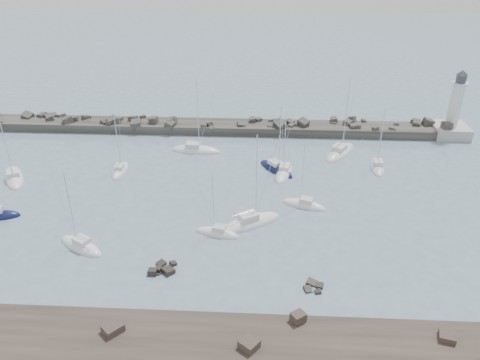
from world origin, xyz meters
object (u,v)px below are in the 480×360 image
object	(u,v)px
sailboat_7	(251,223)
sailboat_14	(81,246)
sailboat_13	(340,153)
sailboat_6	(284,173)
sailboat_3	(120,171)
lighthouse	(451,122)
sailboat_5	(218,233)
sailboat_10	(377,167)
sailboat_9	(304,205)
sailboat_8	(276,169)
sailboat_1	(14,178)
sailboat_4	(196,151)

from	to	relation	value
sailboat_7	sailboat_14	world-z (taller)	sailboat_7
sailboat_13	sailboat_6	bearing A→B (deg)	-140.63
sailboat_3	sailboat_14	world-z (taller)	sailboat_14
sailboat_6	lighthouse	bearing A→B (deg)	28.81
sailboat_5	sailboat_10	bearing A→B (deg)	39.71
sailboat_13	sailboat_9	bearing A→B (deg)	-112.55
sailboat_9	sailboat_14	world-z (taller)	sailboat_14
sailboat_13	sailboat_14	distance (m)	50.89
sailboat_14	sailboat_8	bearing A→B (deg)	42.53
sailboat_10	sailboat_1	bearing A→B (deg)	-173.25
lighthouse	sailboat_1	xyz separation A→B (m)	(-81.91, -23.56, -2.95)
sailboat_5	sailboat_7	xyz separation A→B (m)	(4.66, 2.87, 0.02)
sailboat_9	sailboat_13	world-z (taller)	sailboat_13
sailboat_9	sailboat_3	bearing A→B (deg)	162.54
sailboat_6	sailboat_13	world-z (taller)	sailboat_13
sailboat_6	sailboat_1	bearing A→B (deg)	-174.75
sailboat_4	sailboat_13	bearing A→B (deg)	0.90
sailboat_3	sailboat_9	bearing A→B (deg)	-17.46
sailboat_4	sailboat_5	distance (m)	28.62
sailboat_1	sailboat_7	distance (m)	43.26
sailboat_5	sailboat_8	xyz separation A→B (m)	(8.60, 20.59, 0.00)
lighthouse	sailboat_9	bearing A→B (deg)	-137.00
sailboat_1	sailboat_6	size ratio (longest dim) A/B	1.14
sailboat_5	sailboat_6	xyz separation A→B (m)	(9.99, 19.14, 0.00)
sailboat_1	sailboat_4	size ratio (longest dim) A/B	0.98
sailboat_4	sailboat_13	world-z (taller)	sailboat_13
sailboat_8	sailboat_3	bearing A→B (deg)	-175.61
sailboat_6	sailboat_13	size ratio (longest dim) A/B	0.80
sailboat_3	sailboat_7	bearing A→B (deg)	-33.13
lighthouse	sailboat_5	distance (m)	59.22
lighthouse	sailboat_14	bearing A→B (deg)	-146.13
sailboat_1	sailboat_4	distance (m)	32.62
sailboat_7	sailboat_14	size ratio (longest dim) A/B	1.23
sailboat_6	sailboat_14	world-z (taller)	sailboat_6
sailboat_3	sailboat_5	world-z (taller)	sailboat_3
lighthouse	sailboat_7	bearing A→B (deg)	-138.63
sailboat_1	sailboat_4	world-z (taller)	sailboat_4
sailboat_4	sailboat_10	xyz separation A→B (m)	(33.92, -5.38, 0.00)
sailboat_3	sailboat_14	xyz separation A→B (m)	(0.93, -22.54, 0.01)
sailboat_13	sailboat_7	bearing A→B (deg)	-122.88
sailboat_1	sailboat_9	size ratio (longest dim) A/B	1.33
sailboat_13	sailboat_3	bearing A→B (deg)	-166.38
sailboat_1	sailboat_3	size ratio (longest dim) A/B	1.34
sailboat_3	sailboat_8	xyz separation A→B (m)	(27.82, 2.13, 0.00)
sailboat_3	sailboat_10	xyz separation A→B (m)	(46.17, 3.93, 0.01)
sailboat_6	sailboat_9	xyz separation A→B (m)	(2.82, -10.76, -0.00)
sailboat_9	sailboat_14	size ratio (longest dim) A/B	0.90
sailboat_14	sailboat_9	bearing A→B (deg)	21.84
sailboat_5	sailboat_9	world-z (taller)	sailboat_9
sailboat_5	sailboat_1	bearing A→B (deg)	158.11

